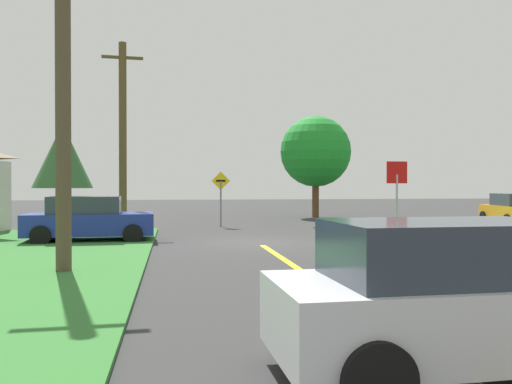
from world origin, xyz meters
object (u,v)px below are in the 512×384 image
(oak_tree_left, at_px, (316,152))
(car_behind_on_main_road, at_px, (467,298))
(parked_car_near_building, at_px, (89,219))
(utility_pole_near, at_px, (63,100))
(stop_sign, at_px, (397,187))
(pine_tree_center, at_px, (63,156))
(direction_sign, at_px, (221,192))
(utility_pole_mid, at_px, (123,135))

(oak_tree_left, bearing_deg, car_behind_on_main_road, -102.11)
(parked_car_near_building, bearing_deg, utility_pole_near, -88.76)
(utility_pole_near, distance_m, oak_tree_left, 23.27)
(stop_sign, height_order, pine_tree_center, pine_tree_center)
(direction_sign, height_order, pine_tree_center, pine_tree_center)
(stop_sign, xyz_separation_m, car_behind_on_main_road, (-4.12, -11.14, -1.14))
(stop_sign, xyz_separation_m, parked_car_near_building, (-10.11, 3.23, -1.13))
(stop_sign, xyz_separation_m, oak_tree_left, (1.80, 16.47, 2.23))
(utility_pole_near, distance_m, pine_tree_center, 22.62)
(pine_tree_center, bearing_deg, car_behind_on_main_road, -71.60)
(parked_car_near_building, height_order, car_behind_on_main_road, same)
(pine_tree_center, bearing_deg, stop_sign, -52.81)
(stop_sign, distance_m, direction_sign, 10.78)
(utility_pole_near, bearing_deg, pine_tree_center, 101.06)
(utility_pole_mid, bearing_deg, stop_sign, -40.69)
(stop_sign, bearing_deg, pine_tree_center, -56.00)
(utility_pole_mid, height_order, direction_sign, utility_pole_mid)
(stop_sign, height_order, utility_pole_mid, utility_pole_mid)
(utility_pole_mid, distance_m, direction_sign, 5.45)
(direction_sign, bearing_deg, car_behind_on_main_road, -88.01)
(utility_pole_near, relative_size, pine_tree_center, 1.30)
(oak_tree_left, height_order, pine_tree_center, oak_tree_left)
(car_behind_on_main_road, xyz_separation_m, utility_pole_near, (-5.48, 7.32, 3.12))
(parked_car_near_building, xyz_separation_m, utility_pole_mid, (0.74, 4.82, 3.47))
(oak_tree_left, bearing_deg, parked_car_near_building, -131.96)
(direction_sign, relative_size, oak_tree_left, 0.42)
(stop_sign, distance_m, oak_tree_left, 16.72)
(car_behind_on_main_road, xyz_separation_m, pine_tree_center, (-9.82, 29.52, 3.06))
(utility_pole_near, bearing_deg, direction_sign, 70.51)
(parked_car_near_building, xyz_separation_m, pine_tree_center, (-3.84, 15.15, 3.06))
(utility_pole_near, relative_size, direction_sign, 2.84)
(direction_sign, bearing_deg, parked_car_near_building, -129.44)
(car_behind_on_main_road, bearing_deg, pine_tree_center, 106.93)
(car_behind_on_main_road, bearing_deg, stop_sign, 68.21)
(car_behind_on_main_road, relative_size, utility_pole_near, 0.57)
(utility_pole_mid, relative_size, pine_tree_center, 1.42)
(car_behind_on_main_road, xyz_separation_m, utility_pole_mid, (-5.24, 19.19, 3.48))
(car_behind_on_main_road, height_order, oak_tree_left, oak_tree_left)
(pine_tree_center, bearing_deg, utility_pole_mid, -66.09)
(direction_sign, bearing_deg, pine_tree_center, 136.09)
(stop_sign, xyz_separation_m, utility_pole_near, (-9.60, -3.82, 1.98))
(direction_sign, height_order, oak_tree_left, oak_tree_left)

